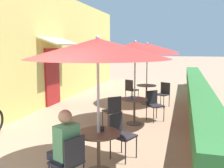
# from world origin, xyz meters

# --- Properties ---
(cafe_facade_wall) EXTENTS (0.98, 13.87, 4.20)m
(cafe_facade_wall) POSITION_xyz_m (-2.54, 6.80, 2.09)
(cafe_facade_wall) COLOR #E0CC6B
(cafe_facade_wall) RESTS_ON ground_plane
(planter_hedge) EXTENTS (0.60, 12.87, 1.01)m
(planter_hedge) POSITION_xyz_m (2.75, 6.83, 0.54)
(planter_hedge) COLOR tan
(planter_hedge) RESTS_ON ground_plane
(patio_table_near) EXTENTS (0.74, 0.74, 0.72)m
(patio_table_near) POSITION_xyz_m (0.95, 1.83, 0.51)
(patio_table_near) COLOR brown
(patio_table_near) RESTS_ON ground_plane
(patio_umbrella_near) EXTENTS (2.35, 2.35, 2.32)m
(patio_umbrella_near) POSITION_xyz_m (0.95, 1.83, 2.11)
(patio_umbrella_near) COLOR #B7B7BC
(patio_umbrella_near) RESTS_ON ground_plane
(cafe_chair_near_left) EXTENTS (0.52, 0.52, 0.87)m
(cafe_chair_near_left) POSITION_xyz_m (0.74, 1.15, 0.52)
(cafe_chair_near_left) COLOR #232328
(cafe_chair_near_left) RESTS_ON ground_plane
(seated_patron_near_left) EXTENTS (0.49, 0.45, 1.25)m
(seated_patron_near_left) POSITION_xyz_m (0.64, 1.19, 0.69)
(seated_patron_near_left) COLOR #23232D
(seated_patron_near_left) RESTS_ON ground_plane
(cafe_chair_near_right) EXTENTS (0.52, 0.52, 0.87)m
(cafe_chair_near_right) POSITION_xyz_m (1.15, 2.52, 0.52)
(cafe_chair_near_right) COLOR #232328
(cafe_chair_near_right) RESTS_ON ground_plane
(coffee_cup_near) EXTENTS (0.07, 0.07, 0.09)m
(coffee_cup_near) POSITION_xyz_m (0.99, 1.91, 0.76)
(coffee_cup_near) COLOR #232328
(coffee_cup_near) RESTS_ON patio_table_near
(patio_table_mid) EXTENTS (0.74, 0.74, 0.72)m
(patio_table_mid) POSITION_xyz_m (1.00, 4.71, 0.51)
(patio_table_mid) COLOR brown
(patio_table_mid) RESTS_ON ground_plane
(patio_umbrella_mid) EXTENTS (2.35, 2.35, 2.32)m
(patio_umbrella_mid) POSITION_xyz_m (1.00, 4.71, 2.11)
(patio_umbrella_mid) COLOR #B7B7BC
(patio_umbrella_mid) RESTS_ON ground_plane
(cafe_chair_mid_left) EXTENTS (0.56, 0.56, 0.87)m
(cafe_chair_mid_left) POSITION_xyz_m (0.53, 4.18, 0.52)
(cafe_chair_mid_left) COLOR #232328
(cafe_chair_mid_left) RESTS_ON ground_plane
(cafe_chair_mid_right) EXTENTS (0.56, 0.56, 0.87)m
(cafe_chair_mid_right) POSITION_xyz_m (1.48, 5.24, 0.52)
(cafe_chair_mid_right) COLOR #232328
(cafe_chair_mid_right) RESTS_ON ground_plane
(coffee_cup_mid) EXTENTS (0.07, 0.07, 0.09)m
(coffee_cup_mid) POSITION_xyz_m (0.94, 4.66, 0.76)
(coffee_cup_mid) COLOR teal
(coffee_cup_mid) RESTS_ON patio_table_mid
(patio_table_far) EXTENTS (0.74, 0.74, 0.72)m
(patio_table_far) POSITION_xyz_m (0.95, 7.33, 0.51)
(patio_table_far) COLOR brown
(patio_table_far) RESTS_ON ground_plane
(patio_umbrella_far) EXTENTS (2.35, 2.35, 2.32)m
(patio_umbrella_far) POSITION_xyz_m (0.95, 7.33, 2.11)
(patio_umbrella_far) COLOR #B7B7BC
(patio_umbrella_far) RESTS_ON ground_plane
(cafe_chair_far_left) EXTENTS (0.54, 0.54, 0.87)m
(cafe_chair_far_left) POSITION_xyz_m (1.62, 7.06, 0.52)
(cafe_chair_far_left) COLOR #232328
(cafe_chair_far_left) RESTS_ON ground_plane
(cafe_chair_far_right) EXTENTS (0.54, 0.54, 0.87)m
(cafe_chair_far_right) POSITION_xyz_m (0.29, 7.60, 0.52)
(cafe_chair_far_right) COLOR #232328
(cafe_chair_far_right) RESTS_ON ground_plane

